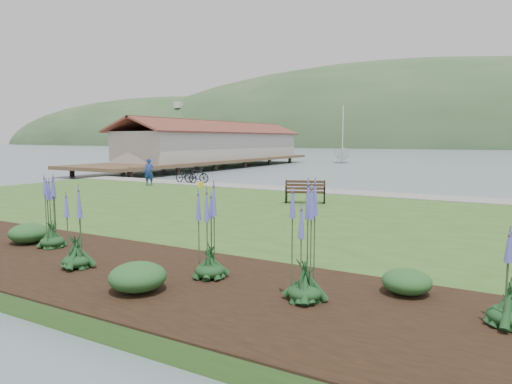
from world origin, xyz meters
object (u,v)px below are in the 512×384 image
Objects in this scene: person at (149,170)px; sailboat at (342,163)px; bicycle_a at (186,176)px; park_bench at (305,191)px.

person is 39.76m from sailboat.
sailboat reaches higher than bicycle_a.
person is 0.08× the size of sailboat.
person is 2.68m from bicycle_a.
person reaches higher than bicycle_a.
sailboat is (-1.12, 39.72, -1.39)m from person.
sailboat is (-12.75, 42.20, -0.94)m from park_bench.
sailboat is at bearing 9.98° from bicycle_a.
bicycle_a is (-10.65, 4.92, -0.05)m from park_bench.
person is at bearing 165.13° from bicycle_a.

